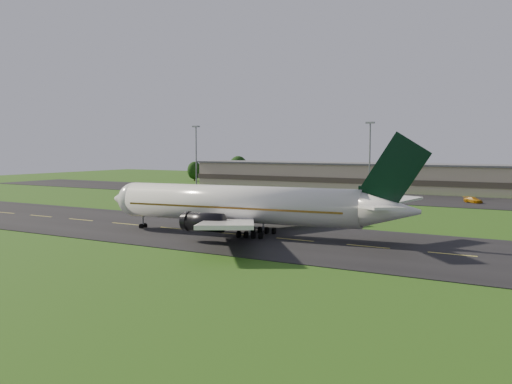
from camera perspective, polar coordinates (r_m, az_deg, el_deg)
The scene contains 12 objects.
ground at distance 94.67m, azimuth -8.10°, elevation -3.69°, with size 360.00×360.00×0.00m, color #224812.
taxiway at distance 94.66m, azimuth -8.10°, elevation -3.66°, with size 220.00×30.00×0.10m, color black.
apron at distance 157.04m, azimuth 8.55°, elevation -0.39°, with size 260.00×30.00×0.10m, color black.
airliner at distance 86.57m, azimuth -1.23°, elevation -1.31°, with size 51.18×41.86×15.57m.
terminal at distance 177.37m, azimuth 13.43°, elevation 1.38°, with size 145.00×16.00×8.40m.
light_mast_west at distance 190.64m, azimuth -6.01°, elevation 4.32°, with size 2.40×1.20×20.35m.
light_mast_centre at distance 162.18m, azimuth 11.32°, elevation 4.21°, with size 2.40×1.20×20.35m.
tree_line at distance 180.90m, azimuth 23.07°, elevation 1.50°, with size 198.53×9.27×10.08m.
service_vehicle_a at distance 172.97m, azimuth -3.50°, elevation 0.34°, with size 1.54×3.83×1.30m, color yellow.
service_vehicle_b at distance 162.71m, azimuth 3.81°, elevation 0.06°, with size 1.32×3.80×1.25m, color maroon.
service_vehicle_c at distance 150.78m, azimuth 13.19°, elevation -0.38°, with size 2.35×5.10×1.42m, color white.
service_vehicle_d at distance 145.36m, azimuth 20.89°, elevation -0.75°, with size 1.97×4.84×1.40m, color #C9830B.
Camera 1 is at (58.69, -73.04, 13.57)m, focal length 40.00 mm.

